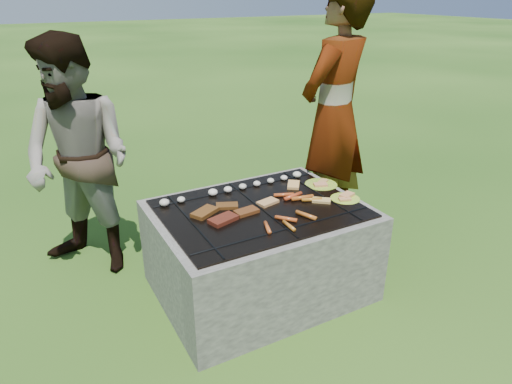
# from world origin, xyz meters

# --- Properties ---
(lawn) EXTENTS (60.00, 60.00, 0.00)m
(lawn) POSITION_xyz_m (0.00, 0.00, 0.00)
(lawn) COLOR #1E4511
(lawn) RESTS_ON ground
(fire_pit) EXTENTS (1.30, 1.00, 0.62)m
(fire_pit) POSITION_xyz_m (0.00, 0.00, 0.28)
(fire_pit) COLOR #9D958B
(fire_pit) RESTS_ON ground
(mushrooms) EXTENTS (1.06, 0.06, 0.05)m
(mushrooms) POSITION_xyz_m (-0.02, 0.31, 0.63)
(mushrooms) COLOR beige
(mushrooms) RESTS_ON fire_pit
(pork_slabs) EXTENTS (0.40, 0.29, 0.02)m
(pork_slabs) POSITION_xyz_m (-0.25, 0.02, 0.62)
(pork_slabs) COLOR #9A541C
(pork_slabs) RESTS_ON fire_pit
(sausages) EXTENTS (0.54, 0.48, 0.03)m
(sausages) POSITION_xyz_m (0.18, -0.12, 0.62)
(sausages) COLOR #BD531F
(sausages) RESTS_ON fire_pit
(bread_on_grate) EXTENTS (0.46, 0.44, 0.02)m
(bread_on_grate) POSITION_xyz_m (0.27, 0.05, 0.62)
(bread_on_grate) COLOR #D5C16D
(bread_on_grate) RESTS_ON fire_pit
(plate_far) EXTENTS (0.29, 0.29, 0.03)m
(plate_far) POSITION_xyz_m (0.56, 0.12, 0.61)
(plate_far) COLOR yellow
(plate_far) RESTS_ON fire_pit
(plate_near) EXTENTS (0.20, 0.20, 0.03)m
(plate_near) POSITION_xyz_m (0.56, -0.14, 0.61)
(plate_near) COLOR yellow
(plate_near) RESTS_ON fire_pit
(cook) EXTENTS (0.84, 0.70, 1.95)m
(cook) POSITION_xyz_m (0.93, 0.49, 0.98)
(cook) COLOR #A6998B
(cook) RESTS_ON ground
(bystander) EXTENTS (0.99, 1.01, 1.64)m
(bystander) POSITION_xyz_m (-0.92, 0.84, 0.82)
(bystander) COLOR gray
(bystander) RESTS_ON ground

